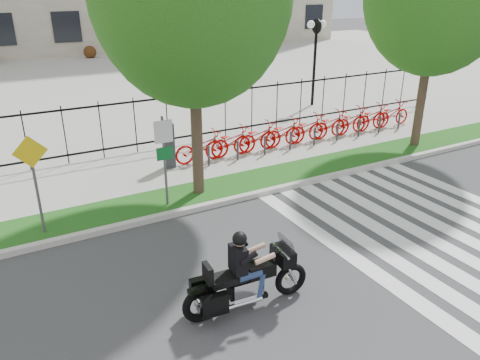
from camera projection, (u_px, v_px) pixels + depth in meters
ground at (277, 289)px, 9.62m from camera, size 120.00×120.00×0.00m
curb at (195, 209)px, 12.89m from camera, size 60.00×0.20×0.15m
grass_verge at (183, 197)px, 13.57m from camera, size 60.00×1.50×0.15m
sidewalk at (154, 169)px, 15.58m from camera, size 60.00×3.50×0.15m
plaza at (61, 81)px, 29.71m from camera, size 80.00×34.00×0.10m
crosswalk_stripes at (437, 233)px, 11.78m from camera, size 5.70×8.00×0.01m
iron_fence at (135, 125)px, 16.57m from camera, size 30.00×0.06×2.00m
lamp_post_right at (316, 41)px, 22.50m from camera, size 1.06×0.70×4.25m
bike_share_station at (306, 129)px, 17.84m from camera, size 11.17×0.89×1.50m
sign_pole_regulatory at (164, 150)px, 12.35m from camera, size 0.50×0.09×2.50m
sign_pole_warning at (34, 172)px, 10.91m from camera, size 0.78×0.09×2.49m
motorcycle_rider at (247, 277)px, 8.85m from camera, size 2.63×0.80×2.03m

